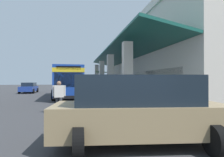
% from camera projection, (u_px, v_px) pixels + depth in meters
% --- Properties ---
extents(ground, '(120.00, 120.00, 0.00)m').
position_uv_depth(ground, '(137.00, 96.00, 22.91)').
color(ground, '#38383A').
extents(curb_strip, '(29.61, 0.50, 0.12)m').
position_uv_depth(curb_strip, '(97.00, 97.00, 21.11)').
color(curb_strip, '#9E998E').
rests_on(curb_strip, ground).
extents(plaza_building, '(24.97, 15.21, 8.04)m').
position_uv_depth(plaza_building, '(184.00, 60.00, 22.79)').
color(plaza_building, beige).
rests_on(plaza_building, ground).
extents(transit_bus, '(11.32, 3.19, 3.34)m').
position_uv_depth(transit_bus, '(68.00, 80.00, 21.93)').
color(transit_bus, '#193D9E').
rests_on(transit_bus, ground).
extents(parked_suv_tan, '(3.03, 4.97, 1.97)m').
position_uv_depth(parked_suv_tan, '(139.00, 109.00, 5.78)').
color(parked_suv_tan, '#9E845B').
rests_on(parked_suv_tan, ground).
extents(parked_sedan_blue, '(4.40, 2.03, 1.47)m').
position_uv_depth(parked_sedan_blue, '(29.00, 88.00, 29.04)').
color(parked_sedan_blue, navy).
rests_on(parked_sedan_blue, ground).
extents(pedestrian, '(0.31, 0.71, 1.78)m').
position_uv_depth(pedestrian, '(59.00, 95.00, 11.29)').
color(pedestrian, '#38383D').
rests_on(pedestrian, ground).
extents(potted_palm, '(1.70, 1.87, 2.97)m').
position_uv_depth(potted_palm, '(102.00, 89.00, 26.26)').
color(potted_palm, gray).
rests_on(potted_palm, ground).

